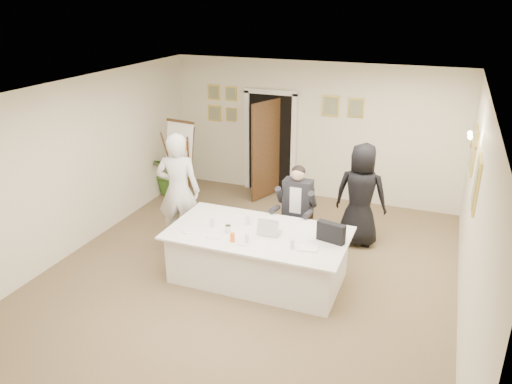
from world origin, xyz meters
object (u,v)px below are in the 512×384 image
at_px(standing_man, 178,191).
at_px(paper_stack, 308,248).
at_px(potted_palm, 172,170).
at_px(oj_glass, 232,237).
at_px(seated_man, 296,208).
at_px(flip_chart, 184,167).
at_px(laptop_bag, 331,232).
at_px(conference_table, 258,255).
at_px(laptop, 270,224).
at_px(standing_woman, 361,195).
at_px(steel_jug, 228,229).

relative_size(standing_man, paper_stack, 7.36).
relative_size(potted_palm, oj_glass, 8.06).
distance_m(seated_man, flip_chart, 2.84).
relative_size(flip_chart, laptop_bag, 4.26).
xyz_separation_m(conference_table, oj_glass, (-0.23, -0.41, 0.45)).
distance_m(laptop, laptop_bag, 0.88).
distance_m(potted_palm, paper_stack, 4.74).
bearing_deg(seated_man, flip_chart, 172.21).
bearing_deg(oj_glass, potted_palm, 132.35).
relative_size(standing_woman, paper_stack, 6.62).
xyz_separation_m(seated_man, standing_woman, (0.93, 0.60, 0.15)).
bearing_deg(standing_woman, standing_man, 23.96).
xyz_separation_m(laptop_bag, steel_jug, (-1.46, -0.25, -0.09)).
bearing_deg(seated_man, steel_jug, -103.96).
bearing_deg(steel_jug, flip_chart, 131.05).
height_order(flip_chart, steel_jug, flip_chart).
height_order(conference_table, standing_man, standing_man).
height_order(seated_man, paper_stack, seated_man).
xyz_separation_m(standing_man, oj_glass, (1.39, -0.96, -0.15)).
xyz_separation_m(laptop, laptop_bag, (0.88, 0.05, 0.00)).
distance_m(laptop_bag, oj_glass, 1.38).
bearing_deg(flip_chart, laptop_bag, -30.51).
distance_m(flip_chart, laptop, 3.31).
xyz_separation_m(flip_chart, laptop, (2.57, -2.08, 0.11)).
height_order(laptop_bag, steel_jug, laptop_bag).
height_order(standing_man, oj_glass, standing_man).
distance_m(laptop, paper_stack, 0.72).
distance_m(standing_man, paper_stack, 2.57).
bearing_deg(laptop, standing_man, 161.95).
bearing_deg(standing_woman, laptop_bag, 87.10).
distance_m(standing_woman, laptop_bag, 1.62).
distance_m(conference_table, standing_woman, 2.13).
distance_m(standing_man, laptop_bag, 2.71).
relative_size(laptop_bag, steel_jug, 3.68).
relative_size(seated_man, standing_woman, 0.84).
height_order(seated_man, laptop, seated_man).
height_order(potted_palm, paper_stack, potted_palm).
height_order(laptop, steel_jug, laptop).
relative_size(seated_man, steel_jug, 13.48).
distance_m(standing_woman, paper_stack, 1.98).
height_order(standing_woman, laptop_bag, standing_woman).
bearing_deg(laptop, standing_woman, 56.59).
relative_size(flip_chart, oj_glass, 13.26).
bearing_deg(laptop, paper_stack, -25.99).
relative_size(conference_table, laptop_bag, 6.49).
xyz_separation_m(seated_man, laptop, (-0.07, -1.06, 0.17)).
relative_size(conference_table, flip_chart, 1.52).
xyz_separation_m(oj_glass, steel_jug, (-0.18, 0.24, -0.01)).
bearing_deg(laptop, laptop_bag, 1.01).
xyz_separation_m(standing_man, laptop_bag, (2.67, -0.46, -0.07)).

